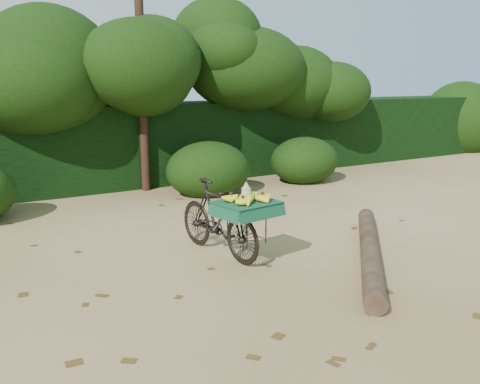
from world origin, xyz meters
TOP-DOWN VIEW (x-y plane):
  - ground at (0.00, 0.00)m, footprint 80.00×80.00m
  - vendor_bicycle at (-0.11, 0.83)m, footprint 0.85×1.81m
  - fallen_log at (1.53, -0.32)m, footprint 2.55×2.74m
  - hedge_backdrop at (0.00, 6.30)m, footprint 26.00×1.80m
  - tree_row at (-0.65, 5.50)m, footprint 14.50×2.00m
  - bush_clumps at (0.50, 4.30)m, footprint 8.80×1.70m
  - leaf_litter at (0.00, 0.65)m, footprint 7.00×7.30m

SIDE VIEW (x-z plane):
  - ground at x=0.00m, z-range 0.00..0.00m
  - leaf_litter at x=0.00m, z-range 0.00..0.01m
  - fallen_log at x=1.53m, z-range 0.00..0.25m
  - bush_clumps at x=0.50m, z-range 0.00..0.90m
  - vendor_bicycle at x=-0.11m, z-range 0.01..1.03m
  - hedge_backdrop at x=0.00m, z-range 0.00..1.80m
  - tree_row at x=-0.65m, z-range 0.00..4.00m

